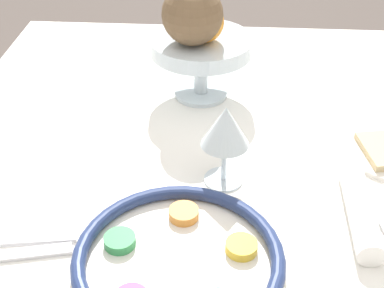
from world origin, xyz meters
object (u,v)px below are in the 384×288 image
at_px(seder_plate, 179,260).
at_px(fruit_stand, 201,50).
at_px(wine_glass, 223,129).
at_px(coconut, 192,14).
at_px(orange_fruit, 204,22).
at_px(napkin_roll, 360,209).

xyz_separation_m(seder_plate, fruit_stand, (0.46, -0.00, 0.09)).
distance_m(seder_plate, wine_glass, 0.21).
distance_m(wine_glass, coconut, 0.27).
relative_size(fruit_stand, orange_fruit, 2.66).
distance_m(orange_fruit, coconut, 0.03).
bearing_deg(napkin_roll, fruit_stand, 35.92).
bearing_deg(napkin_roll, orange_fruit, 36.49).
bearing_deg(coconut, orange_fruit, -61.87).
height_order(seder_plate, wine_glass, wine_glass).
bearing_deg(wine_glass, seder_plate, 164.43).
xyz_separation_m(seder_plate, coconut, (0.44, 0.01, 0.17)).
distance_m(wine_glass, orange_fruit, 0.27).
height_order(wine_glass, orange_fruit, orange_fruit).
height_order(seder_plate, coconut, coconut).
bearing_deg(orange_fruit, fruit_stand, 19.90).
xyz_separation_m(wine_glass, orange_fruit, (0.26, 0.04, 0.06)).
relative_size(coconut, napkin_roll, 0.59).
bearing_deg(napkin_roll, coconut, 39.64).
distance_m(seder_plate, napkin_roll, 0.28).
relative_size(seder_plate, wine_glass, 2.04).
distance_m(coconut, napkin_roll, 0.45).
height_order(wine_glass, coconut, coconut).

